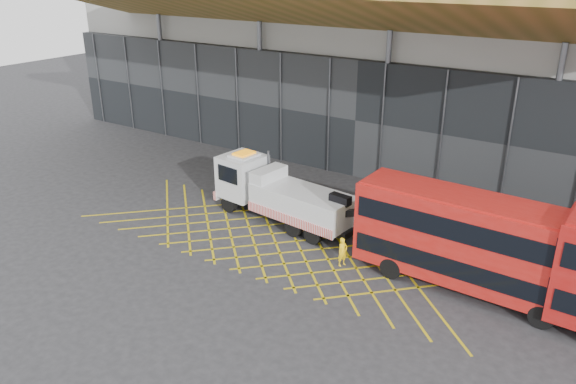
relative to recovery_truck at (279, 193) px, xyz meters
The scene contains 6 objects.
ground_plane 3.44m from the recovery_truck, 125.09° to the right, with size 120.00×120.00×0.00m, color #272729.
road_markings 3.32m from the recovery_truck, 58.99° to the right, with size 23.16×7.16×0.01m.
construction_building 17.53m from the recovery_truck, 89.29° to the left, with size 55.00×23.97×18.00m.
recovery_truck is the anchor object (origin of this frame).
bus_towed 11.71m from the recovery_truck, ahead, with size 11.22×3.01×4.53m.
worker 6.19m from the recovery_truck, 24.79° to the right, with size 0.54×0.36×1.49m, color yellow.
Camera 1 is at (18.39, -21.94, 14.05)m, focal length 35.00 mm.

